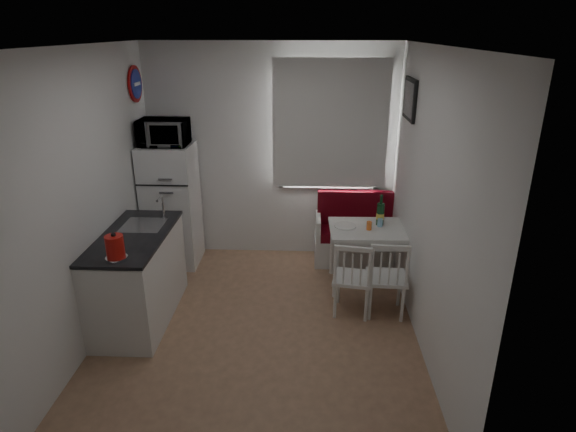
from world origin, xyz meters
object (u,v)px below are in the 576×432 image
chair_left (354,272)px  kettle (115,247)px  chair_right (389,272)px  fridge (172,205)px  dining_table (372,235)px  microwave (164,132)px  kitchen_counter (138,276)px  wine_bottle (381,210)px  bench (364,240)px

chair_left → kettle: (-2.07, -0.63, 0.52)m
chair_right → fridge: 2.70m
dining_table → microwave: bearing=167.7°
kettle → kitchen_counter: bearing=95.3°
kitchen_counter → kettle: 0.78m
kitchen_counter → fridge: fridge is taller
dining_table → wine_bottle: bearing=48.5°
fridge → microwave: (0.00, -0.05, 0.89)m
chair_right → wine_bottle: wine_bottle is taller
bench → microwave: 2.70m
bench → fridge: fridge is taller
kitchen_counter → microwave: microwave is taller
bench → kitchen_counter: bearing=-150.1°
chair_right → wine_bottle: 0.84m
kitchen_counter → bench: kitchen_counter is taller
bench → chair_left: size_ratio=2.79×
bench → fridge: bearing=-177.3°
kitchen_counter → chair_left: kitchen_counter is taller
dining_table → kettle: size_ratio=3.91×
microwave → kettle: bearing=-89.0°
kettle → wine_bottle: size_ratio=0.70×
kettle → wine_bottle: (2.40, 1.38, -0.15)m
kitchen_counter → wine_bottle: size_ratio=3.81×
chair_right → wine_bottle: size_ratio=1.29×
kitchen_counter → fridge: 1.28m
fridge → microwave: size_ratio=2.75×
bench → dining_table: (0.01, -0.61, 0.33)m
kitchen_counter → chair_right: kitchen_counter is taller
chair_left → fridge: 2.40m
chair_left → microwave: (-2.10, 1.10, 1.13)m
fridge → bench: bearing=2.7°
bench → wine_bottle: (0.10, -0.51, 0.59)m
fridge → microwave: microwave is taller
chair_right → microwave: (-2.43, 1.11, 1.12)m
microwave → chair_left: bearing=-27.7°
kitchen_counter → chair_right: bearing=2.1°
fridge → kettle: bearing=-89.0°
chair_right → kettle: 2.53m
microwave → kettle: (0.03, -1.73, -0.61)m
chair_right → kitchen_counter: bearing=-174.8°
kitchen_counter → microwave: bearing=89.1°
chair_right → microwave: 2.89m
bench → dining_table: bearing=-88.7°
kitchen_counter → microwave: (0.02, 1.19, 1.18)m
bench → wine_bottle: bearing=-79.0°
kitchen_counter → dining_table: (2.37, 0.74, 0.17)m
microwave → dining_table: bearing=-10.8°
bench → chair_left: bearing=-100.6°
kettle → wine_bottle: 2.77m
wine_bottle → kitchen_counter: bearing=-161.0°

